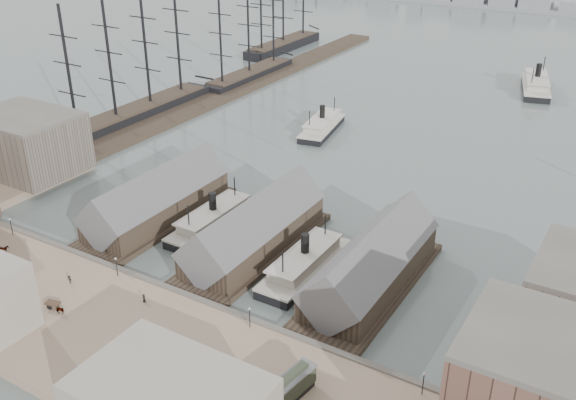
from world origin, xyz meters
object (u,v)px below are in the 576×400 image
Objects in this scene: tram at (288,390)px; horse_cart_center at (58,308)px; horse_cart_left at (2,249)px; horse_cart_right at (149,373)px; ferry_docked_west at (214,219)px.

horse_cart_center is at bearing -168.73° from tram.
tram is 70.09m from horse_cart_left.
tram reaches higher than horse_cart_right.
horse_cart_center is at bearing -93.62° from ferry_docked_west.
tram reaches higher than horse_cart_center.
horse_cart_center is 24.96m from horse_cart_right.
horse_cart_right is (-20.01, -6.63, -1.07)m from tram.
horse_cart_left is (-69.87, 5.43, -1.08)m from tram.
horse_cart_center is 1.05× the size of horse_cart_right.
horse_cart_left is at bearing -130.36° from ferry_docked_west.
ferry_docked_west is 5.15× the size of horse_cart_center.
ferry_docked_west is at bearing -17.06° from horse_cart_center.
horse_cart_left is 26.46m from horse_cart_center.
tram reaches higher than horse_cart_left.
horse_cart_left is at bearing 72.58° from horse_cart_right.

